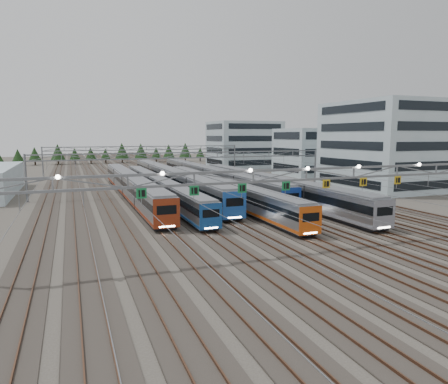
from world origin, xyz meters
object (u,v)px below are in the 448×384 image
object	(u,v)px
train_d	(219,189)
gantry_mid	(189,160)
depot_bldg_mid	(308,152)
train_a	(131,185)
depot_bldg_north	(244,145)
depot_bldg_south	(385,146)
train_e	(210,177)
train_c	(171,179)
gantry_near	(306,177)
train_b	(159,187)
gantry_far	(147,151)
train_f	(267,186)

from	to	relation	value
train_d	gantry_mid	distance (m)	11.09
depot_bldg_mid	train_d	bearing A→B (deg)	-139.94
gantry_mid	train_a	bearing A→B (deg)	-171.93
train_a	depot_bldg_north	xyz separation A→B (m)	(46.74, 56.15, 5.58)
gantry_mid	depot_bldg_south	xyz separation A→B (m)	(39.54, -7.54, 2.51)
train_d	train_e	bearing A→B (deg)	75.80
train_c	train_d	xyz separation A→B (m)	(4.50, -15.40, -0.26)
train_c	gantry_mid	distance (m)	7.15
train_e	gantry_near	world-z (taller)	gantry_near
gantry_mid	depot_bldg_mid	size ratio (longest dim) A/B	3.52
depot_bldg_north	train_d	bearing A→B (deg)	-117.26
train_e	depot_bldg_mid	bearing A→B (deg)	23.01
depot_bldg_north	train_b	bearing A→B (deg)	-125.95
train_e	gantry_far	distance (m)	38.01
train_a	depot_bldg_south	world-z (taller)	depot_bldg_south
train_e	depot_bldg_south	bearing A→B (deg)	-25.11
train_c	train_f	world-z (taller)	train_c
train_b	depot_bldg_mid	bearing A→B (deg)	28.69
train_a	train_b	world-z (taller)	train_a
train_b	gantry_mid	world-z (taller)	gantry_mid
depot_bldg_south	depot_bldg_mid	xyz separation A→B (m)	(0.86, 29.66, -2.47)
train_a	depot_bldg_south	xyz separation A→B (m)	(50.79, -5.95, 6.63)
train_b	train_e	size ratio (longest dim) A/B	0.82
train_b	train_d	world-z (taller)	train_d
train_b	train_d	xyz separation A→B (m)	(9.00, -6.27, 0.06)
train_c	gantry_near	xyz separation A→B (m)	(2.20, -45.56, 4.77)
depot_bldg_south	depot_bldg_mid	world-z (taller)	depot_bldg_south
train_b	depot_bldg_mid	world-z (taller)	depot_bldg_mid
gantry_near	depot_bldg_south	xyz separation A→B (m)	(39.59, 32.58, 1.81)
depot_bldg_south	train_d	bearing A→B (deg)	-176.29
train_a	gantry_mid	bearing A→B (deg)	8.07
depot_bldg_mid	depot_bldg_north	size ratio (longest dim) A/B	0.73
gantry_near	gantry_far	distance (m)	85.12
train_f	depot_bldg_south	world-z (taller)	depot_bldg_south
gantry_far	depot_bldg_south	size ratio (longest dim) A/B	2.56
train_d	train_f	size ratio (longest dim) A/B	0.98
train_e	gantry_mid	world-z (taller)	gantry_mid
train_b	gantry_far	xyz separation A→B (m)	(6.75, 48.69, 4.38)
train_a	depot_bldg_south	bearing A→B (deg)	-6.68
train_f	gantry_far	size ratio (longest dim) A/B	1.01
train_d	gantry_mid	world-z (taller)	gantry_mid
train_b	depot_bldg_south	distance (m)	46.96
train_e	gantry_mid	bearing A→B (deg)	-130.78
depot_bldg_mid	train_e	bearing A→B (deg)	-156.99
train_d	gantry_mid	xyz separation A→B (m)	(-2.25, 9.96, 4.32)
train_d	depot_bldg_north	bearing A→B (deg)	62.74
train_b	train_f	world-z (taller)	train_f
train_e	gantry_near	bearing A→B (deg)	-98.07
train_f	depot_bldg_south	xyz separation A→B (m)	(28.29, 2.76, 6.69)
gantry_mid	gantry_far	world-z (taller)	same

